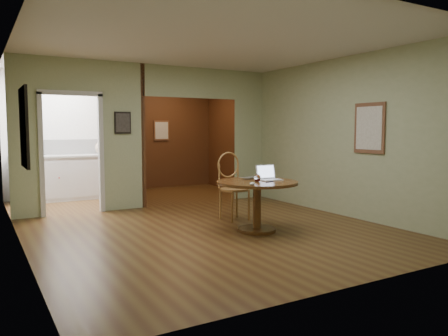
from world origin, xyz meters
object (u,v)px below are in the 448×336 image
dining_table (257,194)px  closed_laptop (254,178)px  chair (232,182)px  open_laptop (268,176)px

dining_table → closed_laptop: bearing=65.5°
chair → open_laptop: size_ratio=3.36×
dining_table → closed_laptop: size_ratio=3.26×
dining_table → chair: bearing=81.5°
dining_table → open_laptop: open_laptop is taller
dining_table → chair: chair is taller
dining_table → open_laptop: bearing=11.0°
chair → closed_laptop: size_ratio=3.07×
closed_laptop → chair: bearing=76.6°
dining_table → open_laptop: (0.23, 0.04, 0.25)m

